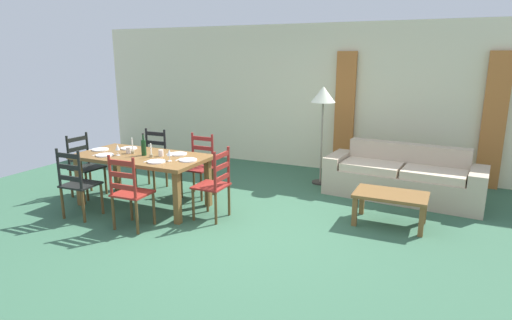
% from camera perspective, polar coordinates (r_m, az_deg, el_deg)
% --- Properties ---
extents(ground_plane, '(9.60, 9.60, 0.02)m').
position_cam_1_polar(ground_plane, '(5.58, -2.95, -8.70)').
color(ground_plane, '#345F44').
extents(wall_far, '(9.60, 0.16, 2.70)m').
position_cam_1_polar(wall_far, '(8.25, 7.81, 8.27)').
color(wall_far, beige).
rests_on(wall_far, ground_plane).
extents(curtain_panel_left, '(0.35, 0.08, 2.20)m').
position_cam_1_polar(curtain_panel_left, '(7.98, 11.74, 6.13)').
color(curtain_panel_left, '#B66A30').
rests_on(curtain_panel_left, ground_plane).
extents(curtain_panel_right, '(0.35, 0.08, 2.20)m').
position_cam_1_polar(curtain_panel_right, '(7.80, 29.18, 4.49)').
color(curtain_panel_right, '#B66A30').
rests_on(curtain_panel_right, ground_plane).
extents(dining_table, '(1.90, 0.96, 0.75)m').
position_cam_1_polar(dining_table, '(6.28, -14.95, -0.13)').
color(dining_table, brown).
rests_on(dining_table, ground_plane).
extents(dining_chair_near_left, '(0.44, 0.42, 0.96)m').
position_cam_1_polar(dining_chair_near_left, '(6.12, -22.73, -2.91)').
color(dining_chair_near_left, black).
rests_on(dining_chair_near_left, ground_plane).
extents(dining_chair_near_right, '(0.43, 0.42, 0.96)m').
position_cam_1_polar(dining_chair_near_right, '(5.52, -16.51, -4.15)').
color(dining_chair_near_right, maroon).
rests_on(dining_chair_near_right, ground_plane).
extents(dining_chair_far_left, '(0.43, 0.41, 0.96)m').
position_cam_1_polar(dining_chair_far_left, '(7.16, -13.69, 0.10)').
color(dining_chair_far_left, black).
rests_on(dining_chair_far_left, ground_plane).
extents(dining_chair_far_right, '(0.42, 0.40, 0.96)m').
position_cam_1_polar(dining_chair_far_right, '(6.62, -7.65, -0.74)').
color(dining_chair_far_right, maroon).
rests_on(dining_chair_far_right, ground_plane).
extents(dining_chair_head_west, '(0.42, 0.44, 0.96)m').
position_cam_1_polar(dining_chair_head_west, '(7.07, -21.91, -0.68)').
color(dining_chair_head_west, black).
rests_on(dining_chair_head_west, ground_plane).
extents(dining_chair_head_east, '(0.40, 0.42, 0.96)m').
position_cam_1_polar(dining_chair_head_east, '(5.65, -5.57, -3.23)').
color(dining_chair_head_east, maroon).
rests_on(dining_chair_head_east, ground_plane).
extents(dinner_plate_near_left, '(0.24, 0.24, 0.02)m').
position_cam_1_polar(dinner_plate_near_left, '(6.38, -19.55, 0.63)').
color(dinner_plate_near_left, white).
rests_on(dinner_plate_near_left, dining_table).
extents(fork_near_left, '(0.02, 0.17, 0.01)m').
position_cam_1_polar(fork_near_left, '(6.49, -20.49, 0.70)').
color(fork_near_left, silver).
rests_on(fork_near_left, dining_table).
extents(dinner_plate_near_right, '(0.24, 0.24, 0.02)m').
position_cam_1_polar(dinner_plate_near_right, '(5.79, -13.15, -0.20)').
color(dinner_plate_near_right, white).
rests_on(dinner_plate_near_right, dining_table).
extents(fork_near_right, '(0.02, 0.17, 0.01)m').
position_cam_1_polar(fork_near_right, '(5.89, -14.30, -0.11)').
color(fork_near_right, silver).
rests_on(fork_near_right, dining_table).
extents(dinner_plate_far_left, '(0.24, 0.24, 0.02)m').
position_cam_1_polar(dinner_plate_far_left, '(6.73, -16.60, 1.51)').
color(dinner_plate_far_left, white).
rests_on(dinner_plate_far_left, dining_table).
extents(fork_far_left, '(0.02, 0.17, 0.01)m').
position_cam_1_polar(fork_far_left, '(6.84, -17.54, 1.57)').
color(fork_far_left, silver).
rests_on(fork_far_left, dining_table).
extents(dinner_plate_far_right, '(0.24, 0.24, 0.02)m').
position_cam_1_polar(dinner_plate_far_right, '(6.18, -10.32, 0.81)').
color(dinner_plate_far_right, white).
rests_on(dinner_plate_far_right, dining_table).
extents(fork_far_right, '(0.02, 0.17, 0.01)m').
position_cam_1_polar(fork_far_right, '(6.27, -11.44, 0.88)').
color(fork_far_right, silver).
rests_on(fork_far_right, dining_table).
extents(dinner_plate_head_west, '(0.24, 0.24, 0.02)m').
position_cam_1_polar(dinner_plate_head_west, '(6.78, -20.08, 1.33)').
color(dinner_plate_head_west, white).
rests_on(dinner_plate_head_west, dining_table).
extents(fork_head_west, '(0.02, 0.17, 0.01)m').
position_cam_1_polar(fork_head_west, '(6.89, -20.97, 1.38)').
color(fork_head_west, silver).
rests_on(fork_head_west, dining_table).
extents(dinner_plate_head_east, '(0.24, 0.24, 0.02)m').
position_cam_1_polar(dinner_plate_head_east, '(5.80, -9.07, 0.00)').
color(dinner_plate_head_east, white).
rests_on(dinner_plate_head_east, dining_table).
extents(fork_head_east, '(0.03, 0.17, 0.01)m').
position_cam_1_polar(fork_head_east, '(5.88, -10.28, 0.09)').
color(fork_head_east, silver).
rests_on(fork_head_east, dining_table).
extents(wine_bottle, '(0.07, 0.07, 0.32)m').
position_cam_1_polar(wine_bottle, '(6.21, -14.78, 1.66)').
color(wine_bottle, '#143819').
rests_on(wine_bottle, dining_table).
extents(wine_glass_near_left, '(0.06, 0.06, 0.16)m').
position_cam_1_polar(wine_glass_near_left, '(6.32, -18.01, 1.57)').
color(wine_glass_near_left, white).
rests_on(wine_glass_near_left, dining_table).
extents(wine_glass_near_right, '(0.06, 0.06, 0.16)m').
position_cam_1_polar(wine_glass_near_right, '(5.79, -11.50, 0.91)').
color(wine_glass_near_right, white).
rests_on(wine_glass_near_right, dining_table).
extents(coffee_cup_primary, '(0.07, 0.07, 0.09)m').
position_cam_1_polar(coffee_cup_primary, '(6.12, -12.58, 0.91)').
color(coffee_cup_primary, beige).
rests_on(coffee_cup_primary, dining_table).
extents(coffee_cup_secondary, '(0.07, 0.07, 0.09)m').
position_cam_1_polar(coffee_cup_secondary, '(6.43, -16.66, 1.27)').
color(coffee_cup_secondary, beige).
rests_on(coffee_cup_secondary, dining_table).
extents(candle_tall, '(0.05, 0.05, 0.23)m').
position_cam_1_polar(candle_tall, '(6.38, -16.17, 1.39)').
color(candle_tall, '#998C66').
rests_on(candle_tall, dining_table).
extents(candle_short, '(0.05, 0.05, 0.19)m').
position_cam_1_polar(candle_short, '(6.10, -13.82, 0.86)').
color(candle_short, '#998C66').
rests_on(candle_short, dining_table).
extents(couch, '(2.34, 0.99, 0.80)m').
position_cam_1_polar(couch, '(6.90, 19.05, -2.40)').
color(couch, '#BBA78C').
rests_on(couch, ground_plane).
extents(coffee_table, '(0.90, 0.56, 0.42)m').
position_cam_1_polar(coffee_table, '(5.72, 17.55, -4.88)').
color(coffee_table, brown).
rests_on(coffee_table, ground_plane).
extents(standing_lamp, '(0.40, 0.40, 1.64)m').
position_cam_1_polar(standing_lamp, '(7.12, 8.96, 7.87)').
color(standing_lamp, '#332D28').
rests_on(standing_lamp, ground_plane).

